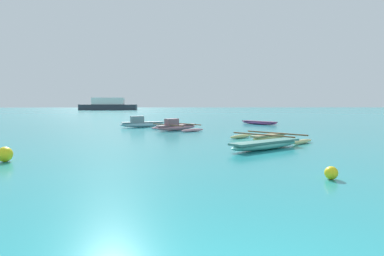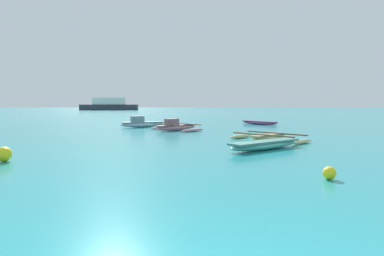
{
  "view_description": "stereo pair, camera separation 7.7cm",
  "coord_description": "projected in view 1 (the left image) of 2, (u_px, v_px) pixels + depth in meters",
  "views": [
    {
      "loc": [
        -0.41,
        -2.44,
        1.87
      ],
      "look_at": [
        0.48,
        19.0,
        0.25
      ],
      "focal_mm": 32.0,
      "sensor_mm": 36.0,
      "label": 1
    },
    {
      "loc": [
        -0.34,
        -2.44,
        1.87
      ],
      "look_at": [
        0.48,
        19.0,
        0.25
      ],
      "focal_mm": 32.0,
      "sensor_mm": 36.0,
      "label": 2
    }
  ],
  "objects": [
    {
      "name": "moored_boat_3",
      "position": [
        142.0,
        123.0,
        25.61
      ],
      "size": [
        3.4,
        1.75,
        0.85
      ],
      "rotation": [
        0.0,
        0.0,
        0.37
      ],
      "color": "#A5D2DE",
      "rests_on": "ground_plane"
    },
    {
      "name": "moored_boat_4",
      "position": [
        266.0,
        145.0,
        13.59
      ],
      "size": [
        3.51,
        2.81,
        0.34
      ],
      "rotation": [
        0.0,
        0.0,
        0.62
      ],
      "color": "#5AC3B2",
      "rests_on": "ground_plane"
    },
    {
      "name": "moored_boat_2",
      "position": [
        176.0,
        126.0,
        22.76
      ],
      "size": [
        3.6,
        3.79,
        0.79
      ],
      "rotation": [
        0.0,
        0.0,
        0.69
      ],
      "color": "#D28795",
      "rests_on": "ground_plane"
    },
    {
      "name": "mooring_buoy_0",
      "position": [
        5.0,
        154.0,
        10.75
      ],
      "size": [
        0.48,
        0.48,
        0.48
      ],
      "color": "yellow",
      "rests_on": "ground_plane"
    },
    {
      "name": "mooring_buoy_1",
      "position": [
        331.0,
        173.0,
        8.3
      ],
      "size": [
        0.32,
        0.32,
        0.32
      ],
      "color": "yellow",
      "rests_on": "ground_plane"
    },
    {
      "name": "moored_boat_1",
      "position": [
        269.0,
        137.0,
        16.59
      ],
      "size": [
        3.77,
        3.89,
        0.37
      ],
      "rotation": [
        0.0,
        0.0,
        0.74
      ],
      "color": "#DDD387",
      "rests_on": "ground_plane"
    },
    {
      "name": "moored_boat_0",
      "position": [
        259.0,
        123.0,
        28.76
      ],
      "size": [
        2.71,
        3.2,
        0.29
      ],
      "rotation": [
        0.0,
        0.0,
        -0.9
      ],
      "color": "#A5478E",
      "rests_on": "ground_plane"
    },
    {
      "name": "distant_ferry",
      "position": [
        108.0,
        105.0,
        80.91
      ],
      "size": [
        13.36,
        2.94,
        2.94
      ],
      "color": "#2D333D",
      "rests_on": "ground_plane"
    }
  ]
}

